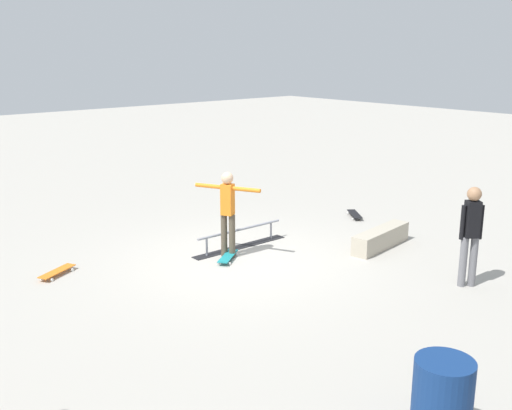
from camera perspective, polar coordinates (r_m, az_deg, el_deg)
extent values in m
plane|color=#ADA89E|center=(11.72, -1.44, -5.27)|extent=(60.00, 60.00, 0.00)
cube|color=black|center=(12.49, -1.50, -3.98)|extent=(2.28, 0.25, 0.01)
cylinder|color=gray|center=(12.95, 1.43, -2.44)|extent=(0.04, 0.04, 0.38)
cylinder|color=gray|center=(11.94, -4.68, -3.97)|extent=(0.04, 0.04, 0.38)
cylinder|color=gray|center=(12.37, -1.51, -2.34)|extent=(2.12, 0.06, 0.05)
cube|color=#B2A893|center=(12.66, 11.73, -3.11)|extent=(1.74, 0.61, 0.40)
cylinder|color=brown|center=(11.85, -3.04, -2.87)|extent=(0.17, 0.17, 0.86)
cylinder|color=brown|center=(11.78, -2.29, -2.97)|extent=(0.17, 0.17, 0.86)
cube|color=orange|center=(11.61, -2.71, 0.53)|extent=(0.28, 0.29, 0.61)
sphere|color=tan|center=(11.52, -2.73, 2.56)|extent=(0.23, 0.23, 0.23)
cylinder|color=orange|center=(11.73, -4.47, 1.81)|extent=(0.32, 0.55, 0.08)
cylinder|color=orange|center=(11.40, -0.92, 1.47)|extent=(0.32, 0.55, 0.08)
cube|color=teal|center=(11.74, -2.67, -4.84)|extent=(0.77, 0.63, 0.02)
cylinder|color=white|center=(11.48, -2.50, -5.57)|extent=(0.06, 0.06, 0.05)
cylinder|color=white|center=(11.54, -3.60, -5.47)|extent=(0.06, 0.06, 0.05)
cylinder|color=white|center=(11.97, -1.78, -4.70)|extent=(0.06, 0.06, 0.05)
cylinder|color=white|center=(12.03, -2.84, -4.62)|extent=(0.06, 0.06, 0.05)
cylinder|color=slate|center=(10.95, 19.01, -5.09)|extent=(0.18, 0.18, 0.89)
cylinder|color=slate|center=(11.02, 19.86, -5.04)|extent=(0.18, 0.18, 0.89)
cube|color=black|center=(10.76, 19.77, -1.26)|extent=(0.31, 0.30, 0.63)
sphere|color=#A87A56|center=(10.66, 19.97, 0.99)|extent=(0.24, 0.24, 0.24)
cylinder|color=black|center=(10.71, 18.98, -1.57)|extent=(0.11, 0.11, 0.59)
cylinder|color=black|center=(10.84, 20.51, -1.53)|extent=(0.11, 0.11, 0.59)
cube|color=black|center=(14.86, 9.33, -0.83)|extent=(0.63, 0.77, 0.02)
cylinder|color=white|center=(15.10, 8.65, -0.77)|extent=(0.06, 0.06, 0.05)
cylinder|color=white|center=(15.15, 9.50, -0.75)|extent=(0.06, 0.06, 0.05)
cylinder|color=white|center=(14.59, 9.13, -1.33)|extent=(0.06, 0.06, 0.05)
cylinder|color=white|center=(14.65, 10.01, -1.30)|extent=(0.06, 0.06, 0.05)
cube|color=orange|center=(11.53, -18.32, -5.96)|extent=(0.80, 0.54, 0.02)
cylinder|color=white|center=(11.81, -17.87, -5.71)|extent=(0.06, 0.05, 0.05)
cylinder|color=white|center=(11.67, -17.00, -5.89)|extent=(0.06, 0.05, 0.05)
cylinder|color=white|center=(11.43, -19.62, -6.53)|extent=(0.06, 0.05, 0.05)
cylinder|color=white|center=(11.28, -18.75, -6.73)|extent=(0.06, 0.05, 0.05)
cylinder|color=navy|center=(6.72, 17.18, -17.51)|extent=(0.61, 0.61, 0.96)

